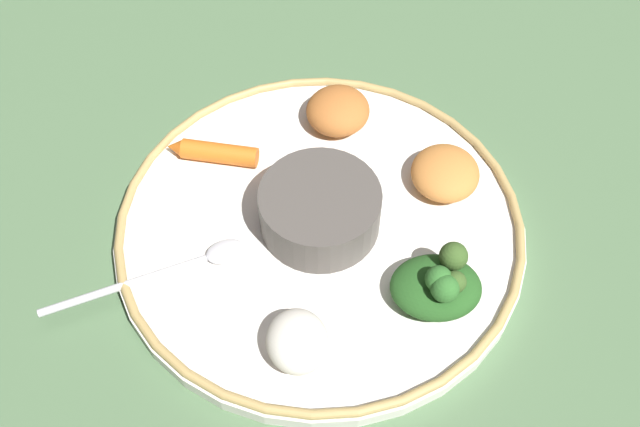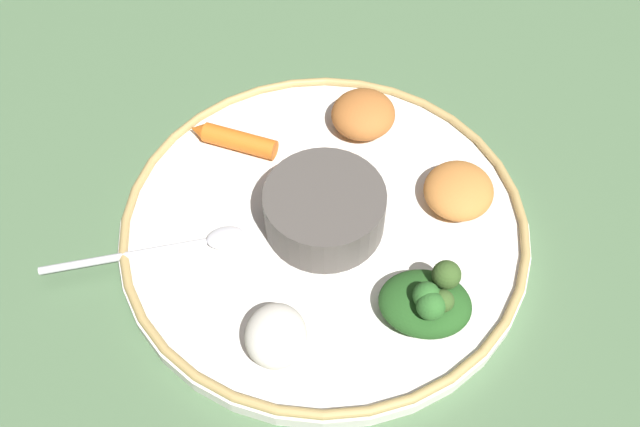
# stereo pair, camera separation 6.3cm
# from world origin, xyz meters

# --- Properties ---
(ground_plane) EXTENTS (2.40, 2.40, 0.00)m
(ground_plane) POSITION_xyz_m (0.00, 0.00, 0.00)
(ground_plane) COLOR #4C6B47
(platter) EXTENTS (0.36, 0.36, 0.01)m
(platter) POSITION_xyz_m (0.00, 0.00, 0.01)
(platter) COLOR white
(platter) RESTS_ON ground_plane
(platter_rim) EXTENTS (0.36, 0.36, 0.01)m
(platter_rim) POSITION_xyz_m (0.00, 0.00, 0.02)
(platter_rim) COLOR tan
(platter_rim) RESTS_ON platter
(center_bowl) EXTENTS (0.11, 0.11, 0.04)m
(center_bowl) POSITION_xyz_m (0.00, 0.00, 0.04)
(center_bowl) COLOR #4C4742
(center_bowl) RESTS_ON platter
(spoon) EXTENTS (0.18, 0.05, 0.01)m
(spoon) POSITION_xyz_m (0.13, 0.03, 0.02)
(spoon) COLOR silver
(spoon) RESTS_ON platter
(greens_pile) EXTENTS (0.08, 0.07, 0.05)m
(greens_pile) POSITION_xyz_m (-0.08, 0.09, 0.03)
(greens_pile) COLOR #23511E
(greens_pile) RESTS_ON platter
(carrot_near_spoon) EXTENTS (0.09, 0.05, 0.02)m
(carrot_near_spoon) POSITION_xyz_m (0.09, -0.09, 0.02)
(carrot_near_spoon) COLOR orange
(carrot_near_spoon) RESTS_ON platter
(mound_chickpea) EXTENTS (0.09, 0.09, 0.03)m
(mound_chickpea) POSITION_xyz_m (-0.04, -0.12, 0.03)
(mound_chickpea) COLOR #B2662D
(mound_chickpea) RESTS_ON platter
(mound_squash) EXTENTS (0.08, 0.08, 0.03)m
(mound_squash) POSITION_xyz_m (-0.12, -0.03, 0.03)
(mound_squash) COLOR #C67A38
(mound_squash) RESTS_ON platter
(mound_rice_white) EXTENTS (0.05, 0.06, 0.03)m
(mound_rice_white) POSITION_xyz_m (0.04, 0.12, 0.03)
(mound_rice_white) COLOR silver
(mound_rice_white) RESTS_ON platter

